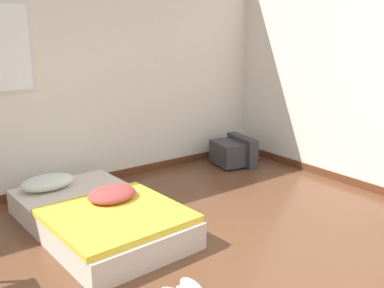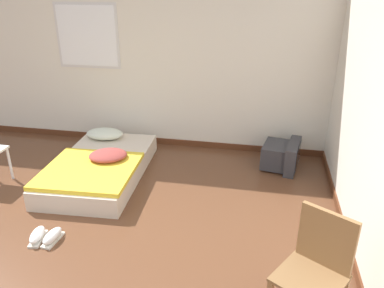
% 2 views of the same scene
% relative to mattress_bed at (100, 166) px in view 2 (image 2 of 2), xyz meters
% --- Properties ---
extents(ground_plane, '(20.00, 20.00, 0.00)m').
position_rel_mattress_bed_xyz_m(ground_plane, '(0.24, -1.65, -0.15)').
color(ground_plane, brown).
extents(wall_back, '(7.58, 0.08, 2.60)m').
position_rel_mattress_bed_xyz_m(wall_back, '(0.23, 1.18, 1.14)').
color(wall_back, silver).
rests_on(wall_back, ground_plane).
extents(mattress_bed, '(1.13, 1.83, 0.37)m').
position_rel_mattress_bed_xyz_m(mattress_bed, '(0.00, 0.00, 0.00)').
color(mattress_bed, beige).
rests_on(mattress_bed, ground_plane).
extents(crt_tv, '(0.53, 0.59, 0.37)m').
position_rel_mattress_bed_xyz_m(crt_tv, '(2.24, 0.70, 0.03)').
color(crt_tv, '#333338').
rests_on(crt_tv, ground_plane).
extents(wooden_chair, '(0.58, 0.58, 0.86)m').
position_rel_mattress_bed_xyz_m(wooden_chair, '(2.40, -1.72, 0.35)').
color(wooden_chair, olive).
rests_on(wooden_chair, ground_plane).
extents(sneaker_pair, '(0.29, 0.28, 0.10)m').
position_rel_mattress_bed_xyz_m(sneaker_pair, '(0.01, -1.31, -0.09)').
color(sneaker_pair, silver).
rests_on(sneaker_pair, ground_plane).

